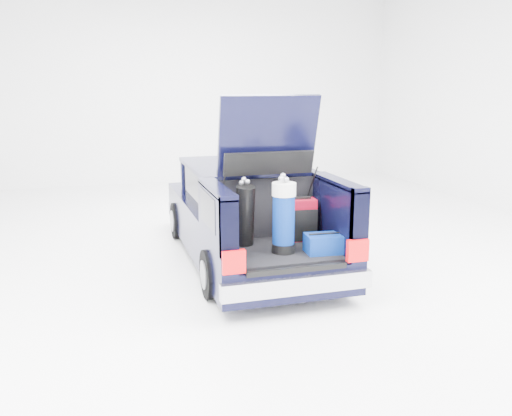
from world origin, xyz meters
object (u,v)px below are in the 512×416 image
object	(u,v)px
red_suitcase	(302,220)
car	(245,215)
blue_golf_bag	(284,217)
blue_duffel	(325,243)
black_golf_bag	(245,215)

from	to	relation	value
red_suitcase	car	bearing A→B (deg)	113.84
car	blue_golf_bag	bearing A→B (deg)	-89.35
red_suitcase	blue_duffel	world-z (taller)	red_suitcase
car	red_suitcase	size ratio (longest dim) A/B	8.06
car	blue_duffel	size ratio (longest dim) A/B	9.42
black_golf_bag	car	bearing A→B (deg)	72.05
red_suitcase	black_golf_bag	size ratio (longest dim) A/B	0.66
blue_golf_bag	blue_duffel	bearing A→B (deg)	-4.91
blue_duffel	car	bearing A→B (deg)	109.42
blue_duffel	black_golf_bag	bearing A→B (deg)	151.57
car	blue_duffel	bearing A→B (deg)	-75.05
black_golf_bag	blue_golf_bag	bearing A→B (deg)	-49.63
car	black_golf_bag	xyz separation A→B (m)	(-0.35, -1.32, 0.32)
blue_duffel	red_suitcase	bearing A→B (deg)	101.71
car	black_golf_bag	distance (m)	1.40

